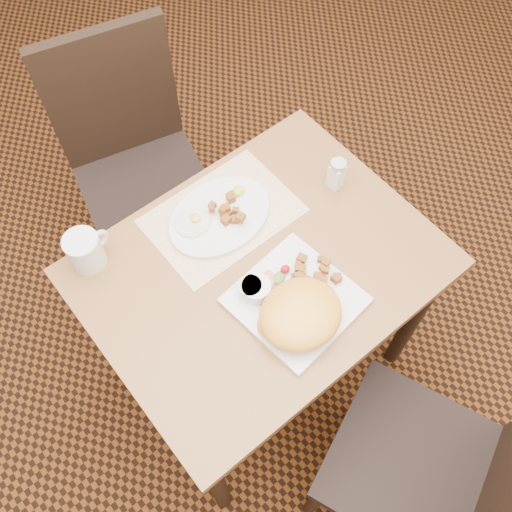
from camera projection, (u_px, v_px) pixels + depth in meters
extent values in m
plane|color=black|center=(259.00, 361.00, 2.15)|extent=(8.00, 8.00, 0.00)
cube|color=#975F2E|center=(260.00, 269.00, 1.51)|extent=(0.90, 0.70, 0.03)
cylinder|color=black|center=(217.00, 484.00, 1.60)|extent=(0.05, 0.05, 0.71)
cylinder|color=black|center=(413.00, 318.00, 1.85)|extent=(0.05, 0.05, 0.71)
cylinder|color=black|center=(104.00, 330.00, 1.83)|extent=(0.05, 0.05, 0.71)
cylinder|color=black|center=(292.00, 201.00, 2.08)|extent=(0.05, 0.05, 0.71)
cube|color=black|center=(411.00, 464.00, 1.54)|extent=(0.54, 0.54, 0.05)
cylinder|color=black|center=(314.00, 502.00, 1.71)|extent=(0.04, 0.04, 0.42)
cylinder|color=black|center=(469.00, 455.00, 1.78)|extent=(0.04, 0.04, 0.42)
cylinder|color=black|center=(363.00, 398.00, 1.86)|extent=(0.04, 0.04, 0.42)
cube|color=black|center=(147.00, 190.00, 1.99)|extent=(0.51, 0.51, 0.05)
cylinder|color=black|center=(183.00, 177.00, 2.31)|extent=(0.04, 0.04, 0.42)
cylinder|color=black|center=(219.00, 246.00, 2.15)|extent=(0.04, 0.04, 0.42)
cylinder|color=black|center=(98.00, 209.00, 2.24)|extent=(0.04, 0.04, 0.42)
cylinder|color=black|center=(128.00, 282.00, 2.07)|extent=(0.04, 0.04, 0.42)
cube|color=black|center=(112.00, 95.00, 1.84)|extent=(0.42, 0.14, 0.50)
cube|color=white|center=(222.00, 216.00, 1.57)|extent=(0.40, 0.28, 0.00)
cube|color=silver|center=(295.00, 300.00, 1.44)|extent=(0.31, 0.31, 0.02)
ellipsoid|color=#FEAE31|center=(301.00, 314.00, 1.37)|extent=(0.21, 0.19, 0.08)
ellipsoid|color=#FEAE31|center=(313.00, 318.00, 1.39)|extent=(0.08, 0.08, 0.03)
ellipsoid|color=#FEAE31|center=(273.00, 324.00, 1.38)|extent=(0.08, 0.08, 0.03)
cylinder|color=silver|center=(256.00, 289.00, 1.42)|extent=(0.07, 0.07, 0.04)
cylinder|color=beige|center=(250.00, 285.00, 1.41)|extent=(0.06, 0.06, 0.01)
ellipsoid|color=#387223|center=(279.00, 278.00, 1.45)|extent=(0.05, 0.04, 0.01)
ellipsoid|color=red|center=(285.00, 269.00, 1.46)|extent=(0.03, 0.03, 0.03)
ellipsoid|color=#F28C72|center=(269.00, 280.00, 1.45)|extent=(0.06, 0.07, 0.02)
cylinder|color=white|center=(192.00, 222.00, 1.54)|extent=(0.10, 0.10, 0.01)
ellipsoid|color=yellow|center=(195.00, 218.00, 1.53)|extent=(0.03, 0.03, 0.01)
ellipsoid|color=#387223|center=(232.00, 194.00, 1.58)|extent=(0.04, 0.03, 0.01)
ellipsoid|color=yellow|center=(239.00, 191.00, 1.58)|extent=(0.04, 0.04, 0.02)
cube|color=white|center=(336.00, 176.00, 1.59)|extent=(0.04, 0.04, 0.08)
cylinder|color=silver|center=(338.00, 165.00, 1.55)|extent=(0.05, 0.05, 0.02)
cylinder|color=silver|center=(85.00, 251.00, 1.46)|extent=(0.09, 0.09, 0.10)
torus|color=silver|center=(98.00, 239.00, 1.47)|extent=(0.06, 0.02, 0.06)
cube|color=#995518|center=(317.00, 290.00, 1.43)|extent=(0.02, 0.02, 0.02)
cube|color=#995518|center=(301.00, 273.00, 1.44)|extent=(0.02, 0.02, 0.01)
cube|color=#995518|center=(298.00, 264.00, 1.46)|extent=(0.02, 0.02, 0.01)
cube|color=#995518|center=(320.00, 259.00, 1.48)|extent=(0.02, 0.02, 0.01)
cube|color=#995518|center=(298.00, 276.00, 1.44)|extent=(0.02, 0.02, 0.01)
cube|color=#995518|center=(323.00, 291.00, 1.42)|extent=(0.02, 0.02, 0.01)
cube|color=#995518|center=(326.00, 290.00, 1.43)|extent=(0.02, 0.02, 0.02)
cube|color=#995518|center=(337.00, 279.00, 1.45)|extent=(0.02, 0.02, 0.02)
cube|color=#995518|center=(326.00, 263.00, 1.46)|extent=(0.02, 0.02, 0.02)
cube|color=#995518|center=(307.00, 280.00, 1.45)|extent=(0.02, 0.02, 0.02)
cube|color=#995518|center=(336.00, 278.00, 1.45)|extent=(0.02, 0.02, 0.02)
cube|color=#995518|center=(323.00, 281.00, 1.45)|extent=(0.02, 0.03, 0.02)
cube|color=#995518|center=(302.00, 259.00, 1.46)|extent=(0.03, 0.03, 0.02)
cube|color=#995518|center=(317.00, 282.00, 1.43)|extent=(0.02, 0.02, 0.02)
cube|color=#995518|center=(317.00, 277.00, 1.45)|extent=(0.02, 0.02, 0.01)
cube|color=#995518|center=(326.00, 270.00, 1.45)|extent=(0.02, 0.02, 0.01)
cube|color=#995518|center=(313.00, 292.00, 1.43)|extent=(0.02, 0.02, 0.01)
cube|color=#995518|center=(337.00, 278.00, 1.45)|extent=(0.03, 0.03, 0.02)
cube|color=#995518|center=(302.00, 280.00, 1.43)|extent=(0.03, 0.03, 0.02)
cube|color=#995518|center=(315.00, 286.00, 1.44)|extent=(0.02, 0.02, 0.02)
cube|color=#995518|center=(298.00, 269.00, 1.45)|extent=(0.02, 0.02, 0.02)
cube|color=#995518|center=(322.00, 268.00, 1.45)|extent=(0.01, 0.02, 0.01)
cube|color=#995518|center=(295.00, 278.00, 1.45)|extent=(0.03, 0.03, 0.02)
cube|color=#995518|center=(317.00, 276.00, 1.45)|extent=(0.02, 0.02, 0.02)
cube|color=#995518|center=(301.00, 269.00, 1.45)|extent=(0.03, 0.02, 0.02)
cube|color=#995518|center=(312.00, 284.00, 1.43)|extent=(0.02, 0.02, 0.02)
cube|color=#995518|center=(322.00, 278.00, 1.45)|extent=(0.02, 0.02, 0.01)
cube|color=#995518|center=(226.00, 220.00, 1.53)|extent=(0.03, 0.02, 0.02)
cube|color=#995518|center=(212.00, 208.00, 1.53)|extent=(0.02, 0.02, 0.02)
cube|color=#995518|center=(212.00, 206.00, 1.54)|extent=(0.02, 0.02, 0.02)
cube|color=#995518|center=(231.00, 198.00, 1.57)|extent=(0.03, 0.03, 0.02)
cube|color=#995518|center=(223.00, 209.00, 1.53)|extent=(0.03, 0.03, 0.02)
cube|color=#995518|center=(226.00, 214.00, 1.54)|extent=(0.03, 0.03, 0.02)
cube|color=#995518|center=(241.00, 217.00, 1.52)|extent=(0.03, 0.03, 0.02)
cube|color=#995518|center=(227.00, 214.00, 1.55)|extent=(0.02, 0.02, 0.02)
cube|color=#995518|center=(227.00, 212.00, 1.55)|extent=(0.02, 0.02, 0.02)
cube|color=#995518|center=(235.00, 220.00, 1.54)|extent=(0.03, 0.03, 0.02)
cube|color=#995518|center=(227.00, 214.00, 1.55)|extent=(0.02, 0.02, 0.02)
cube|color=#995518|center=(227.00, 208.00, 1.55)|extent=(0.03, 0.03, 0.02)
cube|color=#995518|center=(226.00, 208.00, 1.53)|extent=(0.02, 0.02, 0.02)
cube|color=#995518|center=(236.00, 211.00, 1.55)|extent=(0.02, 0.02, 0.02)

